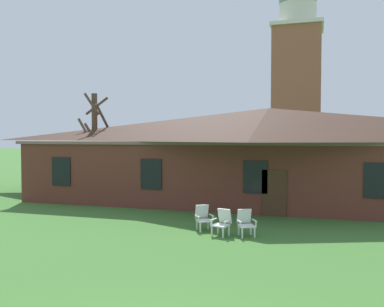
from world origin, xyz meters
TOP-DOWN VIEW (x-y plane):
  - brick_building at (0.00, 18.49)m, footprint 26.71×10.40m
  - dome_tower at (0.51, 39.13)m, footprint 5.18×5.18m
  - lawn_chair_by_porch at (-1.49, 9.92)m, footprint 0.84×0.87m
  - lawn_chair_near_door at (-0.59, 9.26)m, footprint 0.75×0.80m
  - lawn_chair_left_end at (0.23, 9.45)m, footprint 0.81×0.85m
  - bare_tree_beside_building at (-11.03, 18.18)m, footprint 1.86×1.99m

SIDE VIEW (x-z plane):
  - lawn_chair_by_porch at x=-1.49m, z-range 0.02..0.98m
  - lawn_chair_near_door at x=-0.59m, z-range 0.02..0.98m
  - lawn_chair_left_end at x=0.23m, z-range 0.02..0.98m
  - brick_building at x=0.00m, z-range 0.05..5.27m
  - bare_tree_beside_building at x=-11.03m, z-range 0.35..6.72m
  - dome_tower at x=0.51m, z-range -0.83..19.94m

